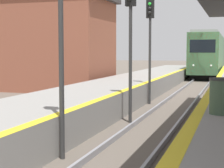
{
  "coord_description": "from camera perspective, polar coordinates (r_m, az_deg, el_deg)",
  "views": [
    {
      "loc": [
        2.46,
        -2.06,
        2.56
      ],
      "look_at": [
        -2.4,
        12.95,
        1.18
      ],
      "focal_mm": 60.0,
      "sensor_mm": 36.0,
      "label": 1
    }
  ],
  "objects": [
    {
      "name": "station_building",
      "position": [
        26.89,
        -14.73,
        5.95
      ],
      "size": [
        13.86,
        5.57,
        6.12
      ],
      "color": "brown",
      "rests_on": "ground"
    },
    {
      "name": "train",
      "position": [
        42.9,
        14.72,
        4.42
      ],
      "size": [
        2.62,
        21.91,
        4.4
      ],
      "color": "black",
      "rests_on": "ground"
    },
    {
      "name": "signal_near",
      "position": [
        8.86,
        -7.86,
        10.97
      ],
      "size": [
        0.36,
        0.31,
        5.04
      ],
      "color": "#2D2D2D",
      "rests_on": "ground"
    },
    {
      "name": "signal_mid",
      "position": [
        13.33,
        2.83,
        9.0
      ],
      "size": [
        0.36,
        0.31,
        5.04
      ],
      "color": "#2D2D2D",
      "rests_on": "ground"
    },
    {
      "name": "trash_bin",
      "position": [
        9.67,
        16.31,
        -1.76
      ],
      "size": [
        0.6,
        0.6,
        0.9
      ],
      "color": "#384C38",
      "rests_on": "platform_right"
    },
    {
      "name": "signal_far",
      "position": [
        18.16,
        5.81,
        7.92
      ],
      "size": [
        0.36,
        0.31,
        5.04
      ],
      "color": "#2D2D2D",
      "rests_on": "ground"
    }
  ]
}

